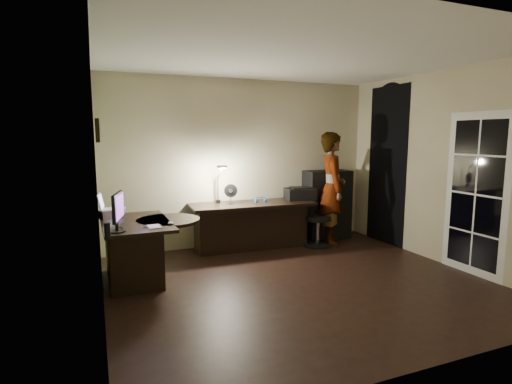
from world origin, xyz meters
name	(u,v)px	position (x,y,z in m)	size (l,w,h in m)	color
floor	(299,283)	(0.00, 0.00, -0.01)	(4.50, 4.00, 0.01)	black
ceiling	(303,55)	(0.00, 0.00, 2.71)	(4.50, 4.00, 0.01)	silver
wall_back	(243,163)	(0.00, 2.00, 1.35)	(4.50, 0.01, 2.70)	#BBB08C
wall_front	(433,198)	(0.00, -2.00, 1.35)	(4.50, 0.01, 2.70)	#BBB08C
wall_left	(97,182)	(-2.25, 0.00, 1.35)	(0.01, 4.00, 2.70)	#BBB08C
wall_right	(444,168)	(2.25, 0.00, 1.35)	(0.01, 4.00, 2.70)	#BBB08C
green_wall_overlay	(98,182)	(-2.24, 0.00, 1.35)	(0.00, 4.00, 2.70)	#4E6729
arched_doorway	(387,166)	(2.24, 1.15, 1.30)	(0.01, 0.90, 2.60)	black
french_door	(476,195)	(2.24, -0.55, 1.05)	(0.02, 0.92, 2.10)	white
framed_picture	(97,131)	(-2.22, 0.45, 1.85)	(0.04, 0.30, 0.25)	black
desk_left	(137,251)	(-1.83, 0.86, 0.37)	(0.79, 1.29, 0.75)	black
desk_right	(252,226)	(0.02, 1.63, 0.37)	(1.97, 0.69, 0.74)	black
cabinet	(327,204)	(1.49, 1.78, 0.60)	(0.80, 0.40, 1.19)	black
laptop_stand	(110,214)	(-2.11, 1.20, 0.80)	(0.26, 0.21, 0.11)	silver
laptop	(113,201)	(-2.07, 1.20, 0.96)	(0.32, 0.30, 0.22)	silver
monitor	(116,218)	(-2.07, 0.39, 0.90)	(0.10, 0.48, 0.32)	black
mouse	(170,223)	(-1.46, 0.56, 0.76)	(0.06, 0.08, 0.03)	silver
phone	(146,227)	(-1.75, 0.52, 0.75)	(0.06, 0.11, 0.01)	black
pen	(120,227)	(-2.03, 0.59, 0.75)	(0.01, 0.14, 0.01)	black
speaker	(107,230)	(-2.18, 0.15, 0.82)	(0.06, 0.06, 0.16)	black
notepad	(154,227)	(-1.66, 0.48, 0.75)	(0.15, 0.21, 0.01)	silver
desk_fan	(231,194)	(-0.32, 1.69, 0.89)	(0.21, 0.11, 0.32)	black
headphones	(261,200)	(0.18, 1.66, 0.78)	(0.20, 0.08, 0.10)	#1B4E8D
printer	(300,193)	(0.90, 1.68, 0.84)	(0.47, 0.37, 0.21)	black
desk_lamp	(218,183)	(-0.48, 1.83, 1.06)	(0.16, 0.30, 0.66)	black
office_chair	(318,218)	(1.09, 1.40, 0.46)	(0.52, 0.52, 0.92)	black
person	(332,188)	(1.37, 1.45, 0.93)	(0.66, 0.44, 1.86)	#D8A88C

